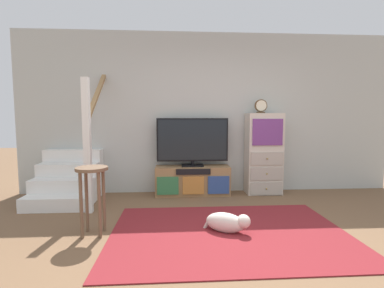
# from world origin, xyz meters

# --- Properties ---
(ground_plane) EXTENTS (20.00, 20.00, 0.00)m
(ground_plane) POSITION_xyz_m (0.00, 0.00, 0.00)
(ground_plane) COLOR brown
(back_wall) EXTENTS (6.40, 0.12, 2.70)m
(back_wall) POSITION_xyz_m (0.00, 2.46, 1.35)
(back_wall) COLOR #B2B7B2
(back_wall) RESTS_ON ground_plane
(area_rug) EXTENTS (2.60, 1.80, 0.01)m
(area_rug) POSITION_xyz_m (0.00, 0.60, 0.01)
(area_rug) COLOR maroon
(area_rug) RESTS_ON ground_plane
(media_console) EXTENTS (1.22, 0.38, 0.48)m
(media_console) POSITION_xyz_m (-0.30, 2.19, 0.24)
(media_console) COLOR #997047
(media_console) RESTS_ON ground_plane
(television) EXTENTS (1.17, 0.22, 0.79)m
(television) POSITION_xyz_m (-0.30, 2.22, 0.90)
(television) COLOR black
(television) RESTS_ON media_console
(side_cabinet) EXTENTS (0.58, 0.38, 1.35)m
(side_cabinet) POSITION_xyz_m (0.90, 2.20, 0.67)
(side_cabinet) COLOR beige
(side_cabinet) RESTS_ON ground_plane
(desk_clock) EXTENTS (0.20, 0.08, 0.23)m
(desk_clock) POSITION_xyz_m (0.83, 2.19, 1.46)
(desk_clock) COLOR #4C3823
(desk_clock) RESTS_ON side_cabinet
(staircase) EXTENTS (1.00, 1.36, 2.20)m
(staircase) POSITION_xyz_m (-2.24, 2.20, 0.37)
(staircase) COLOR white
(staircase) RESTS_ON ground_plane
(bar_stool_near) EXTENTS (0.34, 0.34, 0.75)m
(bar_stool_near) POSITION_xyz_m (-1.49, 0.66, 0.55)
(bar_stool_near) COLOR brown
(bar_stool_near) RESTS_ON ground_plane
(dog) EXTENTS (0.50, 0.38, 0.23)m
(dog) POSITION_xyz_m (-0.01, 0.62, 0.12)
(dog) COLOR beige
(dog) RESTS_ON ground_plane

